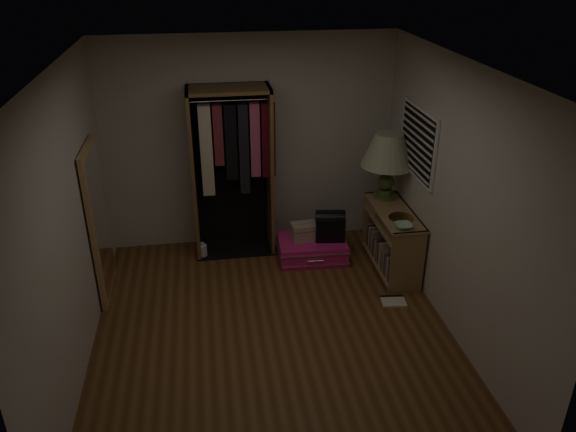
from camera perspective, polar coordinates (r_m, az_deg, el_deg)
The scene contains 13 objects.
ground at distance 5.73m, azimuth -1.53°, elevation -11.60°, with size 4.00×4.00×0.00m, color #593619.
room_walls at distance 5.00m, azimuth -0.94°, elevation 2.52°, with size 3.52×4.02×2.60m.
console_bookshelf at distance 6.69m, azimuth 10.38°, elevation -2.07°, with size 0.42×1.12×0.75m.
open_wardrobe at distance 6.68m, azimuth -5.58°, elevation 5.89°, with size 0.99×0.50×2.05m.
floor_mirror at distance 6.21m, azimuth -18.65°, elevation -0.64°, with size 0.06×0.80×1.70m.
pink_suitcase at distance 6.87m, azimuth 2.43°, elevation -3.34°, with size 0.85×0.63×0.25m.
train_case at distance 6.77m, azimuth 1.64°, elevation -1.58°, with size 0.33×0.24×0.22m.
black_bag at distance 6.75m, azimuth 4.30°, elevation -0.86°, with size 0.38×0.27×0.38m.
table_lamp at distance 6.61m, azimuth 10.17°, elevation 6.49°, with size 0.79×0.79×0.79m.
brass_tray at distance 6.32m, azimuth 11.40°, elevation -0.18°, with size 0.34×0.34×0.02m.
ceramic_bowl at distance 6.11m, azimuth 11.65°, elevation -0.99°, with size 0.19×0.19×0.05m, color #A3C4A9.
white_jug at distance 6.99m, azimuth -8.67°, elevation -3.50°, with size 0.14×0.14×0.19m.
floor_book at distance 6.24m, azimuth 10.63°, elevation -8.45°, with size 0.28×0.23×0.02m.
Camera 1 is at (-0.55, -4.50, 3.50)m, focal length 35.00 mm.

